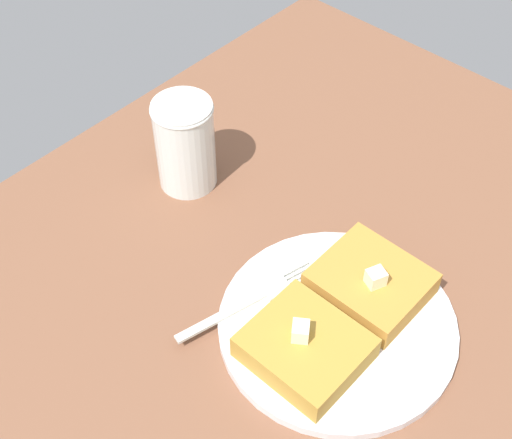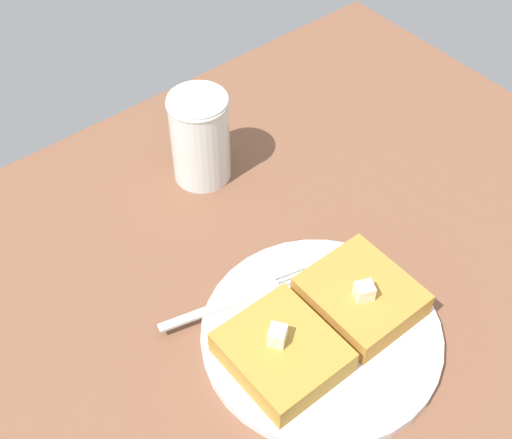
{
  "view_description": "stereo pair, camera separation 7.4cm",
  "coord_description": "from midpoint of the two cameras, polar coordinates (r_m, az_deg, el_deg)",
  "views": [
    {
      "loc": [
        -29.67,
        -11.85,
        61.28
      ],
      "look_at": [
        6.81,
        21.45,
        6.7
      ],
      "focal_mm": 50.0,
      "sensor_mm": 36.0,
      "label": 1
    },
    {
      "loc": [
        -24.32,
        -16.89,
        61.28
      ],
      "look_at": [
        6.81,
        21.45,
        6.7
      ],
      "focal_mm": 50.0,
      "sensor_mm": 36.0,
      "label": 2
    }
  ],
  "objects": [
    {
      "name": "butter_pat_secondary",
      "position": [
        0.69,
        6.56,
        -4.83
      ],
      "size": [
        2.18,
        2.09,
        1.72
      ],
      "primitive_type": "cube",
      "rotation": [
        0.0,
        0.0,
        2.74
      ],
      "color": "#F4EFC6",
      "rests_on": "toast_slice_middle"
    },
    {
      "name": "toast_slice_left",
      "position": [
        0.67,
        0.76,
        -10.4
      ],
      "size": [
        9.32,
        10.36,
        2.8
      ],
      "primitive_type": "cube",
      "rotation": [
        0.0,
        0.0,
        -0.0
      ],
      "color": "#B08432",
      "rests_on": "plate"
    },
    {
      "name": "plate",
      "position": [
        0.7,
        3.53,
        -8.61
      ],
      "size": [
        23.33,
        23.33,
        1.09
      ],
      "color": "silver",
      "rests_on": "table_surface"
    },
    {
      "name": "fork",
      "position": [
        0.71,
        -2.97,
        -6.45
      ],
      "size": [
        15.85,
        5.42,
        0.36
      ],
      "color": "silver",
      "rests_on": "plate"
    },
    {
      "name": "syrup_jar",
      "position": [
        0.81,
        -8.28,
        5.71
      ],
      "size": [
        6.96,
        6.96,
        11.14
      ],
      "color": "#422207",
      "rests_on": "table_surface"
    },
    {
      "name": "butter_pat_primary",
      "position": [
        0.65,
        0.31,
        -9.13
      ],
      "size": [
        2.29,
        2.25,
        1.72
      ],
      "primitive_type": "cube",
      "rotation": [
        0.0,
        0.0,
        0.62
      ],
      "color": "#F9EAC4",
      "rests_on": "toast_slice_left"
    },
    {
      "name": "toast_slice_middle",
      "position": [
        0.71,
        6.24,
        -5.24
      ],
      "size": [
        9.32,
        10.36,
        2.8
      ],
      "primitive_type": "cube",
      "rotation": [
        0.0,
        0.0,
        -0.0
      ],
      "color": "#BC8233",
      "rests_on": "plate"
    },
    {
      "name": "table_surface",
      "position": [
        0.68,
        6.71,
        -15.83
      ],
      "size": [
        100.61,
        100.61,
        2.2
      ],
      "primitive_type": "cube",
      "color": "brown",
      "rests_on": "ground"
    }
  ]
}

